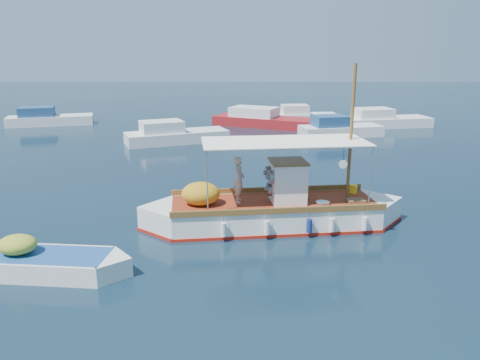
{
  "coord_description": "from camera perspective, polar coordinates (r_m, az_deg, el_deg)",
  "views": [
    {
      "loc": [
        -0.38,
        -16.34,
        6.49
      ],
      "look_at": [
        -0.56,
        0.0,
        1.89
      ],
      "focal_mm": 35.0,
      "sensor_mm": 36.0,
      "label": 1
    }
  ],
  "objects": [
    {
      "name": "bg_boat_nw",
      "position": [
        33.75,
        -8.06,
        5.35
      ],
      "size": [
        7.56,
        5.0,
        1.8
      ],
      "rotation": [
        0.0,
        0.0,
        0.4
      ],
      "color": "silver",
      "rests_on": "ground"
    },
    {
      "name": "bg_boat_n",
      "position": [
        40.62,
        3.23,
        7.23
      ],
      "size": [
        10.07,
        6.6,
        1.8
      ],
      "rotation": [
        0.0,
        0.0,
        -0.43
      ],
      "color": "maroon",
      "rests_on": "ground"
    },
    {
      "name": "fishing_caique",
      "position": [
        17.8,
        3.92,
        -3.82
      ],
      "size": [
        10.09,
        3.62,
        6.2
      ],
      "rotation": [
        0.0,
        0.0,
        0.13
      ],
      "color": "white",
      "rests_on": "ground"
    },
    {
      "name": "bg_boat_far_w",
      "position": [
        44.67,
        -22.38,
        6.85
      ],
      "size": [
        7.49,
        4.15,
        1.8
      ],
      "rotation": [
        0.0,
        0.0,
        0.28
      ],
      "color": "silver",
      "rests_on": "ground"
    },
    {
      "name": "ground",
      "position": [
        17.59,
        1.84,
        -5.93
      ],
      "size": [
        160.0,
        160.0,
        0.0
      ],
      "primitive_type": "plane",
      "color": "black",
      "rests_on": "ground"
    },
    {
      "name": "bg_boat_e",
      "position": [
        42.19,
        16.95,
        6.89
      ],
      "size": [
        8.06,
        4.08,
        1.8
      ],
      "rotation": [
        0.0,
        0.0,
        0.2
      ],
      "color": "silver",
      "rests_on": "ground"
    },
    {
      "name": "dinghy",
      "position": [
        15.38,
        -23.17,
        -9.42
      ],
      "size": [
        5.55,
        1.89,
        1.36
      ],
      "rotation": [
        0.0,
        0.0,
        -0.08
      ],
      "color": "white",
      "rests_on": "ground"
    },
    {
      "name": "bg_boat_ne",
      "position": [
        36.74,
        11.91,
        6.01
      ],
      "size": [
        6.57,
        3.56,
        1.8
      ],
      "rotation": [
        0.0,
        0.0,
        0.23
      ],
      "color": "silver",
      "rests_on": "ground"
    },
    {
      "name": "bg_boat_far_n",
      "position": [
        43.17,
        7.58,
        7.62
      ],
      "size": [
        6.03,
        2.67,
        1.8
      ],
      "rotation": [
        0.0,
        0.0,
        0.12
      ],
      "color": "silver",
      "rests_on": "ground"
    }
  ]
}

